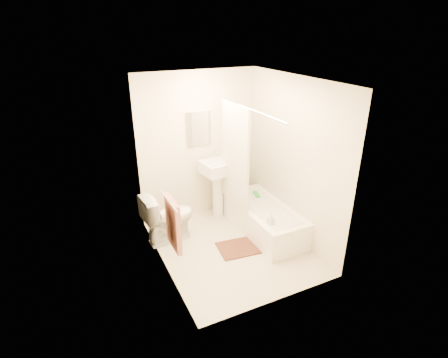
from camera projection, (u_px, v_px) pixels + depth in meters
name	position (u px, v px, depth m)	size (l,w,h in m)	color
floor	(231.00, 247.00, 5.15)	(2.40, 2.40, 0.00)	beige
ceiling	(233.00, 80.00, 4.18)	(2.40, 2.40, 0.00)	white
wall_back	(199.00, 146.00, 5.65)	(2.00, 0.02, 2.40)	beige
wall_left	(159.00, 186.00, 4.27)	(0.02, 2.40, 2.40)	beige
wall_right	(294.00, 161.00, 5.06)	(0.02, 2.40, 2.40)	beige
mirror	(199.00, 129.00, 5.51)	(0.40, 0.03, 0.55)	white
curtain_rod	(250.00, 109.00, 4.54)	(0.03, 0.03, 1.70)	silver
shower_curtain	(235.00, 156.00, 5.19)	(0.04, 0.80, 1.55)	silver
towel_bar	(169.00, 201.00, 4.12)	(0.02, 0.02, 0.60)	silver
towel	(173.00, 224.00, 4.26)	(0.06, 0.45, 0.66)	#CC7266
toilet_paper	(165.00, 216.00, 4.59)	(0.12, 0.12, 0.11)	white
toilet	(168.00, 217.00, 5.20)	(0.43, 0.77, 0.76)	white
sink	(219.00, 186.00, 5.80)	(0.56, 0.44, 1.09)	white
bathtub	(264.00, 219.00, 5.47)	(0.68, 1.55, 0.43)	white
bath_mat	(240.00, 248.00, 5.12)	(0.61, 0.46, 0.02)	#523022
soap_bottle	(271.00, 219.00, 4.87)	(0.08, 0.08, 0.17)	white
scrub_brush	(256.00, 194.00, 5.73)	(0.06, 0.21, 0.04)	green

